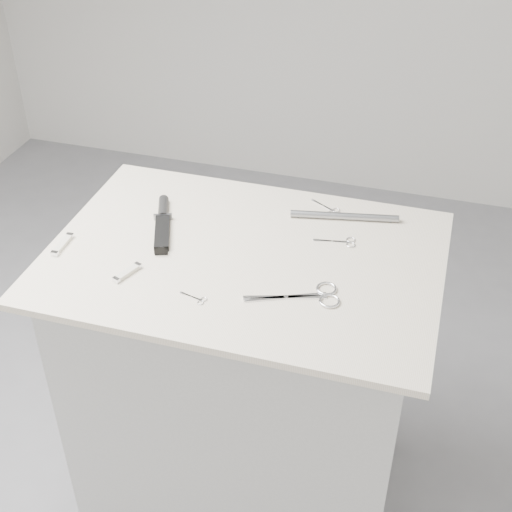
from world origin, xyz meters
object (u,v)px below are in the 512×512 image
(metal_rail, at_px, (344,216))
(large_shears, at_px, (313,296))
(embroidery_scissors_a, at_px, (342,242))
(pocket_knife_a, at_px, (63,244))
(plinth, at_px, (246,384))
(tiny_scissors, at_px, (196,299))
(sheathed_knife, at_px, (163,221))
(pocket_knife_b, at_px, (127,273))
(embroidery_scissors_b, at_px, (329,209))

(metal_rail, bearing_deg, large_shears, -91.37)
(embroidery_scissors_a, xyz_separation_m, metal_rail, (-0.02, 0.11, 0.01))
(embroidery_scissors_a, height_order, pocket_knife_a, pocket_knife_a)
(plinth, distance_m, tiny_scissors, 0.52)
(sheathed_knife, relative_size, pocket_knife_b, 2.86)
(embroidery_scissors_a, relative_size, embroidery_scissors_b, 1.24)
(tiny_scissors, xyz_separation_m, pocket_knife_b, (-0.20, 0.04, 0.00))
(pocket_knife_a, bearing_deg, plinth, -79.42)
(embroidery_scissors_b, height_order, tiny_scissors, same)
(large_shears, bearing_deg, pocket_knife_a, 158.00)
(plinth, xyz_separation_m, metal_rail, (0.21, 0.24, 0.48))
(embroidery_scissors_b, bearing_deg, embroidery_scissors_a, -34.91)
(tiny_scissors, distance_m, pocket_knife_a, 0.42)
(large_shears, height_order, sheathed_knife, sheathed_knife)
(plinth, relative_size, large_shears, 4.04)
(metal_rail, bearing_deg, sheathed_knife, -161.07)
(plinth, relative_size, pocket_knife_b, 10.54)
(embroidery_scissors_a, height_order, pocket_knife_b, pocket_knife_b)
(plinth, relative_size, embroidery_scissors_a, 8.14)
(plinth, xyz_separation_m, sheathed_knife, (-0.25, 0.08, 0.48))
(plinth, height_order, large_shears, large_shears)
(large_shears, height_order, metal_rail, metal_rail)
(plinth, relative_size, tiny_scissors, 12.74)
(sheathed_knife, height_order, pocket_knife_a, sheathed_knife)
(tiny_scissors, height_order, pocket_knife_a, pocket_knife_a)
(embroidery_scissors_b, height_order, metal_rail, metal_rail)
(embroidery_scissors_a, distance_m, metal_rail, 0.11)
(embroidery_scissors_b, distance_m, sheathed_knife, 0.46)
(tiny_scissors, bearing_deg, pocket_knife_b, -178.25)
(tiny_scissors, relative_size, pocket_knife_a, 0.74)
(large_shears, distance_m, sheathed_knife, 0.50)
(large_shears, height_order, embroidery_scissors_b, large_shears)
(tiny_scissors, bearing_deg, pocket_knife_a, 179.36)
(plinth, relative_size, embroidery_scissors_b, 10.12)
(tiny_scissors, xyz_separation_m, metal_rail, (0.27, 0.44, 0.01))
(tiny_scissors, distance_m, metal_rail, 0.51)
(sheathed_knife, distance_m, metal_rail, 0.50)
(embroidery_scissors_b, distance_m, metal_rail, 0.07)
(plinth, relative_size, pocket_knife_a, 9.39)
(pocket_knife_a, bearing_deg, tiny_scissors, -105.66)
(embroidery_scissors_a, relative_size, metal_rail, 0.38)
(tiny_scissors, distance_m, sheathed_knife, 0.34)
(large_shears, distance_m, metal_rail, 0.35)
(large_shears, relative_size, tiny_scissors, 3.15)
(pocket_knife_a, relative_size, metal_rail, 0.33)
(pocket_knife_b, bearing_deg, embroidery_scissors_b, -22.48)
(large_shears, height_order, pocket_knife_b, pocket_knife_b)
(plinth, distance_m, embroidery_scissors_a, 0.54)
(large_shears, height_order, tiny_scissors, large_shears)
(embroidery_scissors_b, relative_size, sheathed_knife, 0.36)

